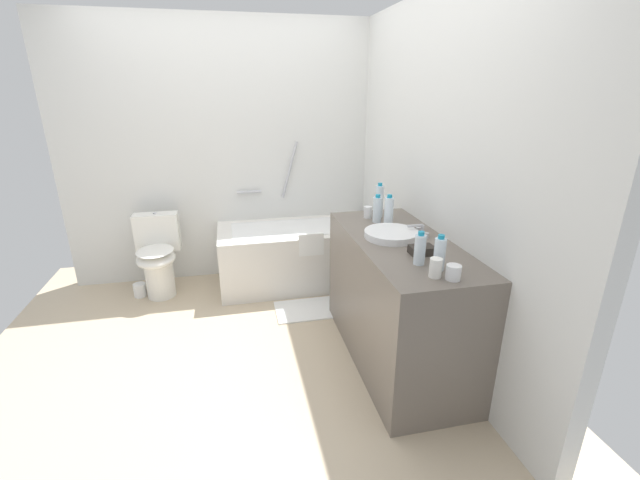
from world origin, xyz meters
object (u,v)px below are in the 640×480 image
water_bottle_0 (420,249)px  water_bottle_4 (379,201)px  drinking_glass_0 (436,268)px  toilet_paper_roll (140,290)px  drinking_glass_2 (453,272)px  drinking_glass_1 (368,212)px  sink_basin (391,234)px  water_bottle_3 (377,209)px  water_bottle_1 (440,254)px  sink_faucet (421,230)px  toilet (158,256)px  bath_mat (311,309)px  water_bottle_2 (389,211)px  amenity_basket (422,250)px  bathtub (296,253)px

water_bottle_0 → water_bottle_4: water_bottle_4 is taller
drinking_glass_0 → toilet_paper_roll: drinking_glass_0 is taller
water_bottle_4 → drinking_glass_2: (-0.01, -1.13, -0.08)m
drinking_glass_0 → drinking_glass_1: 1.07m
sink_basin → drinking_glass_0: 0.62m
drinking_glass_1 → toilet_paper_roll: 2.22m
water_bottle_3 → toilet_paper_roll: bearing=153.5°
sink_basin → drinking_glass_1: size_ratio=4.04×
sink_basin → water_bottle_3: water_bottle_3 is taller
water_bottle_0 → water_bottle_1: 0.12m
water_bottle_0 → water_bottle_3: size_ratio=0.93×
sink_faucet → water_bottle_1: water_bottle_1 is taller
toilet → bath_mat: bearing=64.9°
drinking_glass_1 → water_bottle_2: bearing=-67.6°
water_bottle_3 → drinking_glass_1: (-0.03, 0.11, -0.05)m
sink_basin → water_bottle_4: water_bottle_4 is taller
drinking_glass_1 → water_bottle_0: bearing=-90.2°
water_bottle_2 → bath_mat: (-0.48, 0.45, -0.98)m
toilet → water_bottle_0: bearing=43.7°
drinking_glass_2 → water_bottle_0: bearing=110.3°
sink_basin → drinking_glass_2: bearing=-84.0°
water_bottle_1 → sink_faucet: bearing=74.5°
drinking_glass_0 → amenity_basket: drinking_glass_0 is taller
water_bottle_0 → water_bottle_1: bearing=-53.1°
sink_basin → bathtub: bearing=108.6°
water_bottle_0 → water_bottle_4: (0.09, 0.91, 0.03)m
drinking_glass_0 → toilet: bearing=131.2°
sink_faucet → toilet_paper_roll: (-2.09, 1.29, -0.85)m
water_bottle_0 → bathtub: bearing=103.6°
bathtub → water_bottle_0: (0.42, -1.73, 0.66)m
bathtub → water_bottle_0: bathtub is taller
drinking_glass_0 → drinking_glass_1: (-0.00, 1.07, -0.01)m
bath_mat → toilet_paper_roll: (-1.48, 0.58, 0.06)m
drinking_glass_0 → bathtub: bearing=102.6°
water_bottle_1 → bathtub: bearing=105.0°
drinking_glass_1 → toilet: bearing=153.2°
sink_basin → amenity_basket: bearing=-78.1°
bathtub → water_bottle_2: 1.34m
sink_faucet → water_bottle_3: size_ratio=0.75×
drinking_glass_0 → amenity_basket: 0.32m
toilet → sink_basin: bearing=52.2°
bath_mat → toilet_paper_roll: bearing=158.4°
bathtub → drinking_glass_0: 2.05m
amenity_basket → bath_mat: bearing=114.9°
sink_basin → toilet_paper_roll: sink_basin is taller
bath_mat → toilet: bearing=155.0°
water_bottle_3 → amenity_basket: (0.04, -0.65, -0.07)m
water_bottle_1 → amenity_basket: 0.23m
amenity_basket → drinking_glass_1: bearing=95.6°
water_bottle_1 → bath_mat: 1.64m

